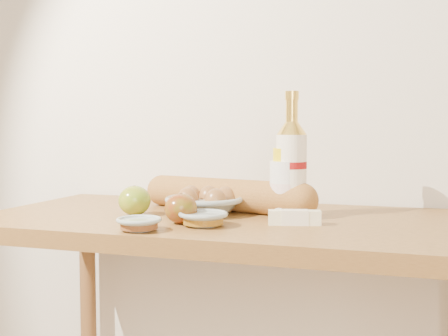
{
  "coord_description": "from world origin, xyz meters",
  "views": [
    {
      "loc": [
        0.41,
        -0.11,
        1.11
      ],
      "look_at": [
        0.0,
        1.15,
        1.02
      ],
      "focal_mm": 45.0,
      "sensor_mm": 36.0,
      "label": 1
    }
  ],
  "objects": [
    {
      "name": "cream_bottle",
      "position": [
        0.14,
        1.23,
        0.98
      ],
      "size": [
        0.1,
        0.1,
        0.17
      ],
      "rotation": [
        0.0,
        0.0,
        0.29
      ],
      "color": "white",
      "rests_on": "table"
    },
    {
      "name": "butter_stick",
      "position": [
        0.18,
        1.11,
        0.92
      ],
      "size": [
        0.12,
        0.06,
        0.03
      ],
      "rotation": [
        0.0,
        0.0,
        0.26
      ],
      "color": "#F1ECBB",
      "rests_on": "table"
    },
    {
      "name": "egg_bowl",
      "position": [
        -0.06,
        1.19,
        0.93
      ],
      "size": [
        0.2,
        0.2,
        0.07
      ],
      "rotation": [
        0.0,
        0.0,
        0.01
      ],
      "color": "gray",
      "rests_on": "table"
    },
    {
      "name": "table",
      "position": [
        0.0,
        1.18,
        0.78
      ],
      "size": [
        1.2,
        0.6,
        0.9
      ],
      "color": "olive",
      "rests_on": "ground"
    },
    {
      "name": "syrup_bowl",
      "position": [
        -0.01,
        1.03,
        0.92
      ],
      "size": [
        0.14,
        0.14,
        0.03
      ],
      "rotation": [
        0.0,
        0.0,
        0.32
      ],
      "color": "gray",
      "rests_on": "table"
    },
    {
      "name": "back_wall",
      "position": [
        0.0,
        1.51,
        1.3
      ],
      "size": [
        3.5,
        0.02,
        2.6
      ],
      "primitive_type": "cube",
      "color": "silver",
      "rests_on": "ground"
    },
    {
      "name": "apple_yellowgreen",
      "position": [
        -0.22,
        1.12,
        0.94
      ],
      "size": [
        0.08,
        0.08,
        0.07
      ],
      "rotation": [
        0.0,
        0.0,
        0.03
      ],
      "color": "#A19220",
      "rests_on": "table"
    },
    {
      "name": "sugar_bowl",
      "position": [
        -0.12,
        0.94,
        0.91
      ],
      "size": [
        0.12,
        0.12,
        0.03
      ],
      "rotation": [
        0.0,
        0.0,
        -0.38
      ],
      "color": "#99A6A0",
      "rests_on": "table"
    },
    {
      "name": "baguette",
      "position": [
        -0.03,
        1.26,
        0.94
      ],
      "size": [
        0.51,
        0.2,
        0.08
      ],
      "rotation": [
        0.0,
        0.0,
        -0.24
      ],
      "color": "#B27836",
      "rests_on": "table"
    },
    {
      "name": "bourbon_bottle",
      "position": [
        0.15,
        1.22,
        1.02
      ],
      "size": [
        0.08,
        0.08,
        0.3
      ],
      "rotation": [
        0.0,
        0.0,
        -0.03
      ],
      "color": "white",
      "rests_on": "table"
    },
    {
      "name": "apple_redgreen_right",
      "position": [
        -0.07,
        1.05,
        0.93
      ],
      "size": [
        0.1,
        0.1,
        0.07
      ],
      "rotation": [
        0.0,
        0.0,
        0.39
      ],
      "color": "maroon",
      "rests_on": "table"
    }
  ]
}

